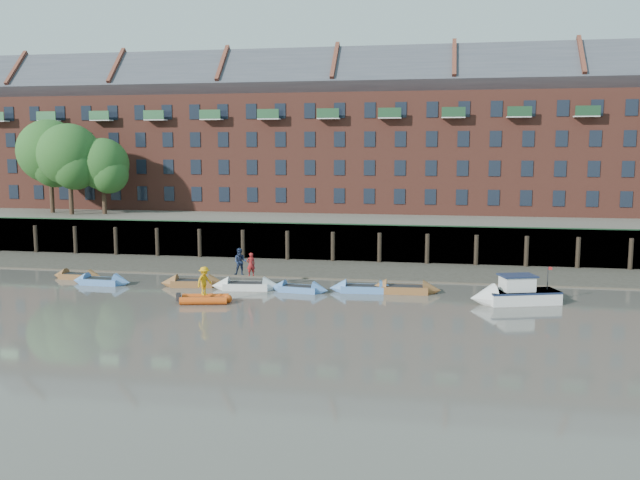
% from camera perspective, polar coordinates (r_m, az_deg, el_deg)
% --- Properties ---
extents(ground, '(220.00, 220.00, 0.00)m').
position_cam_1_polar(ground, '(37.85, -7.20, -7.10)').
color(ground, '#5B564E').
rests_on(ground, ground).
extents(foreshore, '(110.00, 8.00, 0.50)m').
position_cam_1_polar(foreshore, '(54.89, -1.59, -2.43)').
color(foreshore, '#3D382F').
rests_on(foreshore, ground).
extents(mud_band, '(110.00, 1.60, 0.10)m').
position_cam_1_polar(mud_band, '(51.62, -2.36, -3.08)').
color(mud_band, '#4C4336').
rests_on(mud_band, ground).
extents(river_wall, '(110.00, 1.23, 3.30)m').
position_cam_1_polar(river_wall, '(58.89, -0.73, -0.17)').
color(river_wall, '#2D2A26').
rests_on(river_wall, ground).
extents(bank_terrace, '(110.00, 28.00, 3.20)m').
position_cam_1_polar(bank_terrace, '(72.21, 1.31, 1.28)').
color(bank_terrace, '#5E594D').
rests_on(bank_terrace, ground).
extents(apartment_terrace, '(80.60, 15.56, 20.98)m').
position_cam_1_polar(apartment_terrace, '(72.82, 1.46, 10.17)').
color(apartment_terrace, brown).
rests_on(apartment_terrace, bank_terrace).
extents(tree_cluster, '(11.76, 7.74, 9.40)m').
position_cam_1_polar(tree_cluster, '(72.26, -20.46, 6.69)').
color(tree_cluster, '#3A281C').
rests_on(tree_cluster, bank_terrace).
extents(rowboat_0, '(4.03, 1.34, 1.16)m').
position_cam_1_polar(rowboat_0, '(53.74, -19.72, -2.88)').
color(rowboat_0, brown).
rests_on(rowboat_0, ground).
extents(rowboat_1, '(4.44, 1.39, 1.28)m').
position_cam_1_polar(rowboat_1, '(50.96, -17.93, -3.33)').
color(rowboat_1, '#4D7DBE').
rests_on(rowboat_1, ground).
extents(rowboat_2, '(4.71, 2.04, 1.32)m').
position_cam_1_polar(rowboat_2, '(48.67, -10.64, -3.58)').
color(rowboat_2, brown).
rests_on(rowboat_2, ground).
extents(rowboat_3, '(4.93, 2.00, 1.39)m').
position_cam_1_polar(rowboat_3, '(47.04, -6.23, -3.87)').
color(rowboat_3, silver).
rests_on(rowboat_3, ground).
extents(rowboat_4, '(4.22, 1.68, 1.19)m').
position_cam_1_polar(rowboat_4, '(46.02, -1.78, -4.13)').
color(rowboat_4, '#4D7DBE').
rests_on(rowboat_4, ground).
extents(rowboat_5, '(4.61, 1.61, 1.31)m').
position_cam_1_polar(rowboat_5, '(46.03, 3.62, -4.11)').
color(rowboat_5, '#4D7DBE').
rests_on(rowboat_5, ground).
extents(rowboat_6, '(4.90, 1.61, 1.41)m').
position_cam_1_polar(rowboat_6, '(45.99, 7.13, -4.14)').
color(rowboat_6, brown).
rests_on(rowboat_6, ground).
extents(rib_tender, '(3.31, 2.09, 0.56)m').
position_cam_1_polar(rib_tender, '(43.35, -9.52, -4.92)').
color(rib_tender, '#C8470F').
rests_on(rib_tender, ground).
extents(motor_launch, '(5.91, 3.46, 2.32)m').
position_cam_1_polar(motor_launch, '(44.06, 15.57, -4.43)').
color(motor_launch, silver).
rests_on(motor_launch, ground).
extents(person_rower_a, '(0.71, 0.65, 1.63)m').
position_cam_1_polar(person_rower_a, '(46.76, -5.84, -2.06)').
color(person_rower_a, maroon).
rests_on(person_rower_a, rowboat_3).
extents(person_rower_b, '(0.99, 0.81, 1.89)m').
position_cam_1_polar(person_rower_b, '(47.15, -6.73, -1.83)').
color(person_rower_b, '#19233F').
rests_on(person_rower_b, rowboat_3).
extents(person_rib_crew, '(1.09, 1.34, 1.80)m').
position_cam_1_polar(person_rib_crew, '(43.02, -9.71, -3.42)').
color(person_rib_crew, orange).
rests_on(person_rib_crew, rib_tender).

